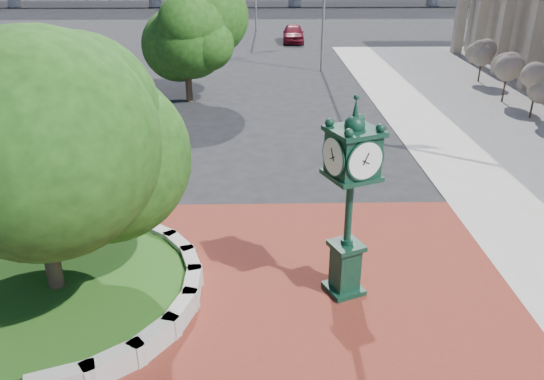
{
  "coord_description": "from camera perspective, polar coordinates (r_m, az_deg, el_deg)",
  "views": [
    {
      "loc": [
        -0.15,
        -10.58,
        7.67
      ],
      "look_at": [
        0.13,
        1.5,
        2.14
      ],
      "focal_mm": 35.0,
      "sensor_mm": 36.0,
      "label": 1
    }
  ],
  "objects": [
    {
      "name": "shrub_near",
      "position": [
        28.94,
        26.53,
        9.94
      ],
      "size": [
        1.2,
        1.2,
        2.2
      ],
      "color": "#38281C",
      "rests_on": "ground"
    },
    {
      "name": "shrub_mid",
      "position": [
        31.48,
        23.95,
        11.41
      ],
      "size": [
        1.2,
        1.2,
        2.2
      ],
      "color": "#38281C",
      "rests_on": "ground"
    },
    {
      "name": "parked_car",
      "position": [
        48.95,
        2.31,
        16.49
      ],
      "size": [
        2.04,
        4.65,
        1.56
      ],
      "primitive_type": "imported",
      "rotation": [
        0.0,
        0.0,
        -0.05
      ],
      "color": "#5C0D1A",
      "rests_on": "ground"
    },
    {
      "name": "tree_street",
      "position": [
        29.18,
        -9.25,
        15.56
      ],
      "size": [
        4.4,
        4.4,
        5.45
      ],
      "color": "#38281C",
      "rests_on": "ground"
    },
    {
      "name": "plaza",
      "position": [
        12.26,
        -0.35,
        -14.0
      ],
      "size": [
        12.0,
        12.0,
        0.04
      ],
      "primitive_type": "cube",
      "color": "maroon",
      "rests_on": "ground"
    },
    {
      "name": "ground",
      "position": [
        13.07,
        -0.43,
        -11.33
      ],
      "size": [
        200.0,
        200.0,
        0.0
      ],
      "primitive_type": "plane",
      "color": "black",
      "rests_on": "ground"
    },
    {
      "name": "post_clock",
      "position": [
        12.0,
        8.39,
        -0.37
      ],
      "size": [
        1.26,
        1.26,
        4.84
      ],
      "color": "black",
      "rests_on": "ground"
    },
    {
      "name": "grass_bed",
      "position": [
        13.83,
        -21.98,
        -10.14
      ],
      "size": [
        6.1,
        6.1,
        0.4
      ],
      "primitive_type": "cylinder",
      "color": "#133F12",
      "rests_on": "ground"
    },
    {
      "name": "tree_planter",
      "position": [
        12.29,
        -24.54,
        3.59
      ],
      "size": [
        5.2,
        5.2,
        6.33
      ],
      "color": "#38281C",
      "rests_on": "ground"
    },
    {
      "name": "planter_wall",
      "position": [
        13.16,
        -12.5,
        -10.28
      ],
      "size": [
        2.96,
        6.77,
        0.54
      ],
      "color": "#9E9B93",
      "rests_on": "ground"
    },
    {
      "name": "shrub_far",
      "position": [
        36.01,
        21.67,
        13.21
      ],
      "size": [
        1.2,
        1.2,
        2.2
      ],
      "color": "#38281C",
      "rests_on": "ground"
    }
  ]
}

